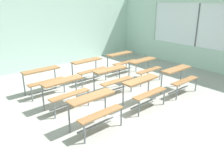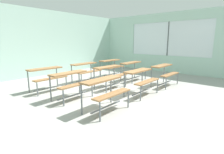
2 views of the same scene
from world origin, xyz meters
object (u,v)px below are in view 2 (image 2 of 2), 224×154
(desk_bench_r0c0, at_px, (105,87))
(desk_bench_r1c0, at_px, (71,79))
(desk_bench_r2c1, at_px, (86,68))
(desk_bench_r0c2, at_px, (165,70))
(desk_bench_r2c0, at_px, (47,74))
(desk_bench_r2c2, at_px, (112,64))
(desk_bench_r0c1, at_px, (141,76))
(desk_bench_r1c1, at_px, (110,72))
(desk_bench_r1c2, at_px, (133,67))

(desk_bench_r0c0, xyz_separation_m, desk_bench_r1c0, (0.00, 1.29, 0.00))
(desk_bench_r1c0, relative_size, desk_bench_r2c1, 1.01)
(desk_bench_r0c2, bearing_deg, desk_bench_r0c0, -179.83)
(desk_bench_r0c2, xyz_separation_m, desk_bench_r2c0, (-3.12, 2.56, 0.00))
(desk_bench_r2c0, bearing_deg, desk_bench_r2c2, 0.14)
(desk_bench_r0c1, distance_m, desk_bench_r2c0, 2.98)
(desk_bench_r1c1, xyz_separation_m, desk_bench_r1c2, (1.52, 0.08, 0.00))
(desk_bench_r0c1, xyz_separation_m, desk_bench_r1c2, (1.50, 1.30, 0.00))
(desk_bench_r0c0, relative_size, desk_bench_r1c0, 0.99)
(desk_bench_r0c2, distance_m, desk_bench_r1c2, 1.35)
(desk_bench_r1c0, bearing_deg, desk_bench_r1c2, -1.68)
(desk_bench_r0c2, height_order, desk_bench_r2c1, same)
(desk_bench_r0c0, relative_size, desk_bench_r1c2, 1.01)
(desk_bench_r1c0, bearing_deg, desk_bench_r1c1, -3.82)
(desk_bench_r0c1, height_order, desk_bench_r1c2, same)
(desk_bench_r0c0, height_order, desk_bench_r2c2, same)
(desk_bench_r0c1, bearing_deg, desk_bench_r1c0, 140.97)
(desk_bench_r0c0, distance_m, desk_bench_r1c0, 1.29)
(desk_bench_r0c0, xyz_separation_m, desk_bench_r2c0, (-0.02, 2.54, 0.00))
(desk_bench_r0c2, relative_size, desk_bench_r2c2, 1.01)
(desk_bench_r0c0, bearing_deg, desk_bench_r0c1, -0.02)
(desk_bench_r1c1, xyz_separation_m, desk_bench_r2c1, (0.04, 1.28, 0.00))
(desk_bench_r0c0, relative_size, desk_bench_r2c0, 1.01)
(desk_bench_r1c2, relative_size, desk_bench_r2c1, 1.00)
(desk_bench_r0c1, xyz_separation_m, desk_bench_r1c0, (-1.59, 1.26, 0.00))
(desk_bench_r0c1, distance_m, desk_bench_r2c2, 2.95)
(desk_bench_r0c0, xyz_separation_m, desk_bench_r0c2, (3.10, -0.02, 0.00))
(desk_bench_r2c1, bearing_deg, desk_bench_r1c1, -92.78)
(desk_bench_r1c0, xyz_separation_m, desk_bench_r2c0, (-0.02, 1.25, 0.00))
(desk_bench_r2c0, bearing_deg, desk_bench_r1c2, -21.18)
(desk_bench_r0c2, xyz_separation_m, desk_bench_r1c1, (-1.53, 1.27, 0.00))
(desk_bench_r1c1, xyz_separation_m, desk_bench_r2c0, (-1.59, 1.28, 0.00))
(desk_bench_r2c2, bearing_deg, desk_bench_r0c0, -141.15)
(desk_bench_r1c2, relative_size, desk_bench_r2c0, 1.01)
(desk_bench_r0c1, height_order, desk_bench_r2c0, same)
(desk_bench_r0c0, relative_size, desk_bench_r2c2, 1.01)
(desk_bench_r0c0, distance_m, desk_bench_r2c1, 3.00)
(desk_bench_r1c1, height_order, desk_bench_r2c1, same)
(desk_bench_r1c0, xyz_separation_m, desk_bench_r1c1, (1.57, -0.04, 0.00))
(desk_bench_r2c0, relative_size, desk_bench_r2c1, 0.99)
(desk_bench_r2c0, bearing_deg, desk_bench_r0c0, -89.55)
(desk_bench_r1c2, xyz_separation_m, desk_bench_r2c0, (-3.11, 1.21, 0.00))
(desk_bench_r1c0, relative_size, desk_bench_r2c0, 1.02)
(desk_bench_r0c0, xyz_separation_m, desk_bench_r1c1, (1.57, 1.25, 0.00))
(desk_bench_r1c0, distance_m, desk_bench_r1c1, 1.57)
(desk_bench_r1c2, bearing_deg, desk_bench_r2c2, 86.79)
(desk_bench_r1c1, bearing_deg, desk_bench_r2c2, 40.53)
(desk_bench_r0c2, height_order, desk_bench_r1c2, same)
(desk_bench_r0c2, relative_size, desk_bench_r1c2, 1.00)
(desk_bench_r0c0, height_order, desk_bench_r0c1, same)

